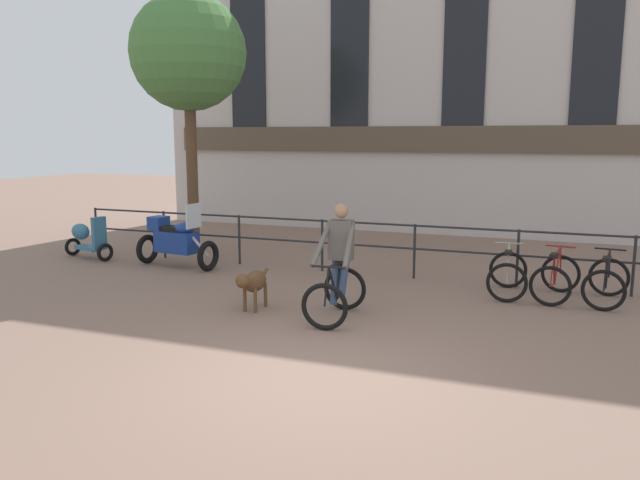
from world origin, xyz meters
The scene contains 11 objects.
ground_plane centered at (0.00, 0.00, 0.00)m, with size 60.00×60.00×0.00m, color #846656.
canal_railing centered at (0.00, 5.20, 0.71)m, with size 15.05×0.05×1.05m.
building_facade centered at (0.00, 10.99, 4.55)m, with size 18.00×0.72×9.14m.
cyclist_with_bike centered at (-0.51, 2.26, 0.76)m, with size 0.76×1.21×1.70m.
dog centered at (-1.86, 2.12, 0.45)m, with size 0.29×1.01×0.65m.
parked_motorcycle centered at (-4.84, 4.47, 0.56)m, with size 1.82×0.85×1.35m.
parked_bicycle_near_lamp centered at (1.76, 4.54, 0.36)m, with size 0.72×1.15×0.86m.
parked_bicycle_mid_left centered at (2.53, 4.54, 0.36)m, with size 0.81×1.19×0.86m.
parked_bicycle_mid_right centered at (3.30, 4.54, 0.36)m, with size 0.80×1.19×0.86m.
parked_scooter centered at (-7.22, 4.56, 0.46)m, with size 1.34×0.71×0.96m.
tree_canalside_left centered at (-5.54, 6.27, 4.53)m, with size 2.64×2.64×5.89m.
Camera 1 is at (2.50, -6.30, 2.70)m, focal length 35.00 mm.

